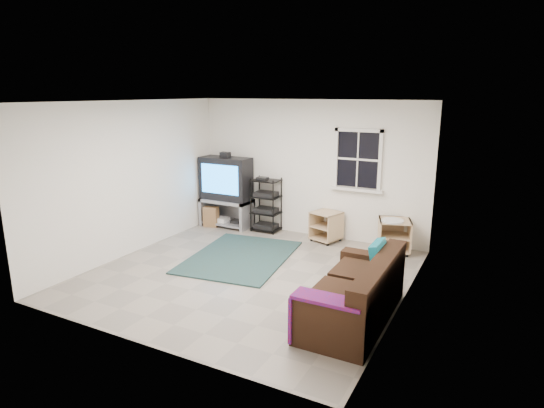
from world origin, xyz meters
The scene contains 8 objects.
room centered at (0.95, 2.27, 1.48)m, with size 4.60×4.62×4.60m.
tv_unit centered at (-1.72, 2.01, 0.85)m, with size 1.05×0.53×1.55m.
av_rack centered at (-0.83, 2.08, 0.47)m, with size 0.54×0.39×1.09m.
side_table_left centered at (0.48, 2.08, 0.30)m, with size 0.59×0.59×0.56m.
side_table_right centered at (1.73, 2.04, 0.34)m, with size 0.67×0.67×0.61m.
sofa centered at (1.89, -0.64, 0.31)m, with size 0.84×1.90×0.87m.
shag_rug centered at (-0.50, 0.54, 0.01)m, with size 1.56×2.14×0.03m, color black.
paper_bag centered at (-2.00, 1.83, 0.21)m, with size 0.29×0.19×0.42m, color brown.
Camera 1 is at (3.35, -5.64, 2.73)m, focal length 30.00 mm.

